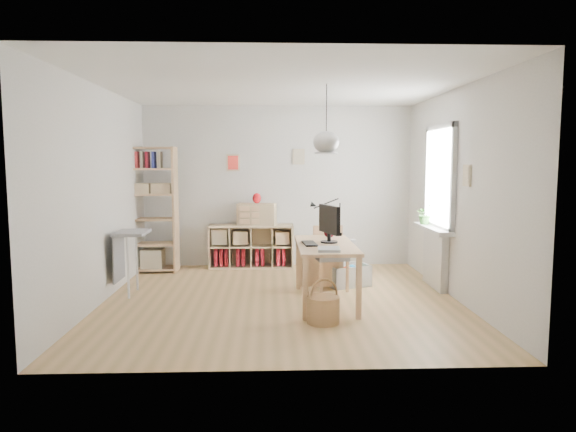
{
  "coord_description": "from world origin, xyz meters",
  "views": [
    {
      "loc": [
        -0.15,
        -6.44,
        1.76
      ],
      "look_at": [
        0.1,
        0.3,
        1.05
      ],
      "focal_mm": 32.0,
      "sensor_mm": 36.0,
      "label": 1
    }
  ],
  "objects_px": {
    "cube_shelf": "(250,250)",
    "tall_bookshelf": "(151,204)",
    "storage_chest": "(346,271)",
    "drawer_chest": "(257,214)",
    "chair": "(330,253)",
    "desk": "(325,251)",
    "monitor": "(329,222)"
  },
  "relations": [
    {
      "from": "desk",
      "to": "chair",
      "type": "height_order",
      "value": "chair"
    },
    {
      "from": "tall_bookshelf",
      "to": "chair",
      "type": "relative_size",
      "value": 2.3
    },
    {
      "from": "cube_shelf",
      "to": "tall_bookshelf",
      "type": "relative_size",
      "value": 0.7
    },
    {
      "from": "storage_chest",
      "to": "monitor",
      "type": "xyz_separation_m",
      "value": [
        -0.35,
        -0.86,
        0.81
      ]
    },
    {
      "from": "storage_chest",
      "to": "drawer_chest",
      "type": "bearing_deg",
      "value": 115.18
    },
    {
      "from": "cube_shelf",
      "to": "tall_bookshelf",
      "type": "height_order",
      "value": "tall_bookshelf"
    },
    {
      "from": "storage_chest",
      "to": "drawer_chest",
      "type": "relative_size",
      "value": 1.31
    },
    {
      "from": "desk",
      "to": "drawer_chest",
      "type": "bearing_deg",
      "value": 112.43
    },
    {
      "from": "tall_bookshelf",
      "to": "cube_shelf",
      "type": "bearing_deg",
      "value": 10.19
    },
    {
      "from": "chair",
      "to": "desk",
      "type": "bearing_deg",
      "value": -109.02
    },
    {
      "from": "desk",
      "to": "storage_chest",
      "type": "height_order",
      "value": "desk"
    },
    {
      "from": "cube_shelf",
      "to": "tall_bookshelf",
      "type": "xyz_separation_m",
      "value": [
        -1.56,
        -0.28,
        0.79
      ]
    },
    {
      "from": "cube_shelf",
      "to": "drawer_chest",
      "type": "distance_m",
      "value": 0.61
    },
    {
      "from": "desk",
      "to": "storage_chest",
      "type": "xyz_separation_m",
      "value": [
        0.4,
        0.94,
        -0.45
      ]
    },
    {
      "from": "desk",
      "to": "drawer_chest",
      "type": "relative_size",
      "value": 2.39
    },
    {
      "from": "cube_shelf",
      "to": "drawer_chest",
      "type": "height_order",
      "value": "drawer_chest"
    },
    {
      "from": "chair",
      "to": "storage_chest",
      "type": "xyz_separation_m",
      "value": [
        0.26,
        0.22,
        -0.29
      ]
    },
    {
      "from": "cube_shelf",
      "to": "desk",
      "type": "bearing_deg",
      "value": -65.39
    },
    {
      "from": "tall_bookshelf",
      "to": "drawer_chest",
      "type": "relative_size",
      "value": 3.19
    },
    {
      "from": "chair",
      "to": "drawer_chest",
      "type": "xyz_separation_m",
      "value": [
        -1.05,
        1.47,
        0.4
      ]
    },
    {
      "from": "storage_chest",
      "to": "drawer_chest",
      "type": "height_order",
      "value": "drawer_chest"
    },
    {
      "from": "desk",
      "to": "cube_shelf",
      "type": "distance_m",
      "value": 2.48
    },
    {
      "from": "chair",
      "to": "storage_chest",
      "type": "height_order",
      "value": "chair"
    },
    {
      "from": "tall_bookshelf",
      "to": "storage_chest",
      "type": "height_order",
      "value": "tall_bookshelf"
    },
    {
      "from": "chair",
      "to": "drawer_chest",
      "type": "bearing_deg",
      "value": 117.91
    },
    {
      "from": "chair",
      "to": "drawer_chest",
      "type": "relative_size",
      "value": 1.39
    },
    {
      "from": "tall_bookshelf",
      "to": "drawer_chest",
      "type": "distance_m",
      "value": 1.71
    },
    {
      "from": "storage_chest",
      "to": "monitor",
      "type": "height_order",
      "value": "monitor"
    },
    {
      "from": "chair",
      "to": "drawer_chest",
      "type": "distance_m",
      "value": 1.85
    },
    {
      "from": "tall_bookshelf",
      "to": "storage_chest",
      "type": "xyz_separation_m",
      "value": [
        2.99,
        -1.01,
        -0.89
      ]
    },
    {
      "from": "storage_chest",
      "to": "monitor",
      "type": "relative_size",
      "value": 1.55
    },
    {
      "from": "desk",
      "to": "cube_shelf",
      "type": "relative_size",
      "value": 1.07
    }
  ]
}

